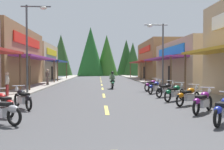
# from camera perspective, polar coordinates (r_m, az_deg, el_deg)

# --- Properties ---
(ground) EXTENTS (10.12, 76.17, 0.10)m
(ground) POSITION_cam_1_polar(r_m,az_deg,el_deg) (25.50, -2.29, -2.70)
(ground) COLOR #424244
(sidewalk_left) EXTENTS (2.35, 76.17, 0.12)m
(sidewalk_left) POSITION_cam_1_polar(r_m,az_deg,el_deg) (26.16, -16.09, -2.41)
(sidewalk_left) COLOR gray
(sidewalk_left) RESTS_ON ground
(sidewalk_right) EXTENTS (2.35, 76.17, 0.12)m
(sidewalk_right) POSITION_cam_1_polar(r_m,az_deg,el_deg) (26.32, 11.43, -2.36)
(sidewalk_right) COLOR gray
(sidewalk_right) RESTS_ON ground
(centerline_dashes) EXTENTS (0.16, 49.13, 0.01)m
(centerline_dashes) POSITION_cam_1_polar(r_m,az_deg,el_deg) (27.77, -2.35, -2.24)
(centerline_dashes) COLOR #E0C64C
(centerline_dashes) RESTS_ON ground
(storefront_left_far) EXTENTS (8.46, 10.79, 5.39)m
(storefront_left_far) POSITION_cam_1_polar(r_m,az_deg,el_deg) (39.56, -18.27, 2.72)
(storefront_left_far) COLOR tan
(storefront_left_far) RESTS_ON ground
(storefront_right_middle) EXTENTS (9.50, 13.09, 4.72)m
(storefront_right_middle) POSITION_cam_1_polar(r_m,az_deg,el_deg) (29.10, 20.37, 2.49)
(storefront_right_middle) COLOR tan
(storefront_right_middle) RESTS_ON ground
(storefront_right_far) EXTENTS (9.35, 14.00, 6.33)m
(storefront_right_far) POSITION_cam_1_polar(r_m,az_deg,el_deg) (43.61, 12.25, 3.27)
(storefront_right_far) COLOR olive
(storefront_right_far) RESTS_ON ground
(streetlamp_left) EXTENTS (2.11, 0.30, 6.34)m
(streetlamp_left) POSITION_cam_1_polar(r_m,az_deg,el_deg) (18.89, -17.96, 8.39)
(streetlamp_left) COLOR #474C51
(streetlamp_left) RESTS_ON ground
(streetlamp_right) EXTENTS (2.11, 0.30, 5.85)m
(streetlamp_right) POSITION_cam_1_polar(r_m,az_deg,el_deg) (23.04, 10.75, 6.51)
(streetlamp_right) COLOR #474C51
(streetlamp_right) RESTS_ON ground
(motorcycle_parked_right_0) EXTENTS (1.52, 1.64, 1.04)m
(motorcycle_parked_right_0) POSITION_cam_1_polar(r_m,az_deg,el_deg) (9.13, 24.25, -7.12)
(motorcycle_parked_right_0) COLOR black
(motorcycle_parked_right_0) RESTS_ON ground
(motorcycle_parked_right_1) EXTENTS (1.52, 1.64, 1.04)m
(motorcycle_parked_right_1) POSITION_cam_1_polar(r_m,az_deg,el_deg) (11.01, 20.03, -5.61)
(motorcycle_parked_right_1) COLOR black
(motorcycle_parked_right_1) RESTS_ON ground
(motorcycle_parked_right_2) EXTENTS (1.73, 1.42, 1.04)m
(motorcycle_parked_right_2) POSITION_cam_1_polar(r_m,az_deg,el_deg) (12.96, 17.00, -4.52)
(motorcycle_parked_right_2) COLOR black
(motorcycle_parked_right_2) RESTS_ON ground
(motorcycle_parked_right_3) EXTENTS (1.65, 1.51, 1.04)m
(motorcycle_parked_right_3) POSITION_cam_1_polar(r_m,az_deg,el_deg) (14.51, 14.11, -3.85)
(motorcycle_parked_right_3) COLOR black
(motorcycle_parked_right_3) RESTS_ON ground
(motorcycle_parked_right_4) EXTENTS (1.69, 1.47, 1.04)m
(motorcycle_parked_right_4) POSITION_cam_1_polar(r_m,az_deg,el_deg) (16.44, 12.20, -3.21)
(motorcycle_parked_right_4) COLOR black
(motorcycle_parked_right_4) RESTS_ON ground
(motorcycle_parked_right_5) EXTENTS (1.42, 1.73, 1.04)m
(motorcycle_parked_right_5) POSITION_cam_1_polar(r_m,az_deg,el_deg) (18.45, 9.79, -2.68)
(motorcycle_parked_right_5) COLOR black
(motorcycle_parked_right_5) RESTS_ON ground
(motorcycle_parked_right_6) EXTENTS (1.56, 1.60, 1.04)m
(motorcycle_parked_right_6) POSITION_cam_1_polar(r_m,az_deg,el_deg) (20.57, 9.06, -2.24)
(motorcycle_parked_right_6) COLOR black
(motorcycle_parked_right_6) RESTS_ON ground
(motorcycle_parked_left_2) EXTENTS (1.46, 1.70, 1.04)m
(motorcycle_parked_left_2) POSITION_cam_1_polar(r_m,az_deg,el_deg) (10.68, -23.64, -5.87)
(motorcycle_parked_left_2) COLOR black
(motorcycle_parked_left_2) RESTS_ON ground
(motorcycle_parked_left_3) EXTENTS (1.35, 1.78, 1.04)m
(motorcycle_parked_left_3) POSITION_cam_1_polar(r_m,az_deg,el_deg) (12.13, -19.71, -4.96)
(motorcycle_parked_left_3) COLOR black
(motorcycle_parked_left_3) RESTS_ON ground
(rider_cruising_lead) EXTENTS (0.60, 2.14, 1.57)m
(rider_cruising_lead) POSITION_cam_1_polar(r_m,az_deg,el_deg) (22.45, 0.08, -1.48)
(rider_cruising_lead) COLOR black
(rider_cruising_lead) RESTS_ON ground
(pedestrian_by_shop) EXTENTS (0.28, 0.57, 1.63)m
(pedestrian_by_shop) POSITION_cam_1_polar(r_m,az_deg,el_deg) (16.86, -22.86, -1.64)
(pedestrian_by_shop) COLOR maroon
(pedestrian_by_shop) RESTS_ON ground
(pedestrian_strolling) EXTENTS (0.48, 0.42, 1.73)m
(pedestrian_strolling) POSITION_cam_1_polar(r_m,az_deg,el_deg) (26.36, -14.51, -0.30)
(pedestrian_strolling) COLOR #726659
(pedestrian_strolling) RESTS_ON ground
(treeline_backdrop) EXTENTS (23.17, 11.00, 11.88)m
(treeline_backdrop) POSITION_cam_1_polar(r_m,az_deg,el_deg) (62.84, -3.87, 4.54)
(treeline_backdrop) COLOR #286823
(treeline_backdrop) RESTS_ON ground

